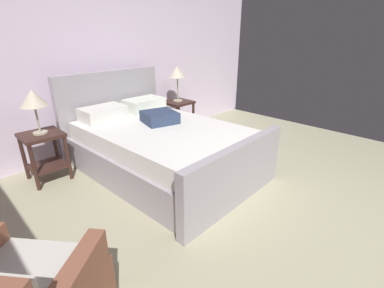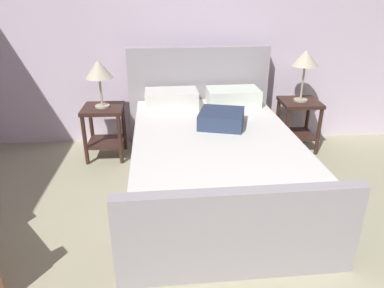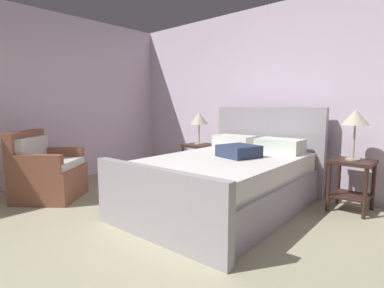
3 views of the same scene
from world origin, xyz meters
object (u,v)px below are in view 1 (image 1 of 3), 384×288
Objects in this scene: nightstand_right at (178,112)px; table_lamp_left at (33,99)px; nightstand_left at (44,149)px; bed at (160,146)px; table_lamp_right at (177,73)px.

nightstand_right is 1.17× the size of table_lamp_left.
nightstand_left is (-2.26, -0.09, 0.00)m from nightstand_right.
nightstand_left is at bearing -177.71° from nightstand_right.
bed is 3.97× the size of nightstand_left.
table_lamp_left is (-2.26, -0.09, 0.60)m from nightstand_right.
nightstand_left is at bearing -177.71° from table_lamp_right.
table_lamp_right is 2.26m from table_lamp_left.
bed reaches higher than table_lamp_right.
nightstand_right is at bearing -116.57° from table_lamp_right.
nightstand_right is (1.13, 0.89, 0.06)m from bed.
nightstand_left is (-2.26, -0.09, -0.67)m from table_lamp_right.
nightstand_right is at bearing 2.29° from nightstand_left.
table_lamp_right is at bearing 2.29° from table_lamp_left.
bed is 4.63× the size of table_lamp_left.
table_lamp_left is at bearing 126.87° from nightstand_left.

